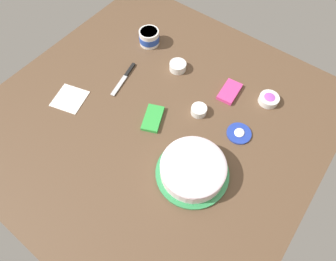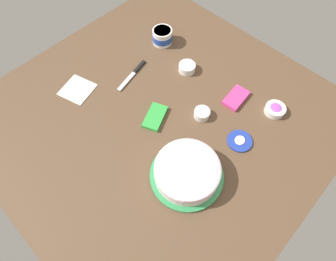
{
  "view_description": "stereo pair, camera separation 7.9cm",
  "coord_description": "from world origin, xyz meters",
  "px_view_note": "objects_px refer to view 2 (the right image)",
  "views": [
    {
      "loc": [
        0.57,
        0.5,
        1.15
      ],
      "look_at": [
        0.05,
        0.11,
        0.04
      ],
      "focal_mm": 30.25,
      "sensor_mm": 36.0,
      "label": 1
    },
    {
      "loc": [
        0.52,
        0.56,
        1.15
      ],
      "look_at": [
        0.05,
        0.11,
        0.04
      ],
      "focal_mm": 30.25,
      "sensor_mm": 36.0,
      "label": 2
    }
  ],
  "objects_px": {
    "paper_napkin": "(77,89)",
    "sprinkle_bowl_green": "(187,67)",
    "frosted_cake": "(187,172)",
    "candy_box_lower": "(236,98)",
    "sprinkle_bowl_rainbow": "(275,109)",
    "frosting_tub_lid": "(240,141)",
    "sprinkle_bowl_blue": "(202,113)",
    "frosting_tub": "(162,36)",
    "spreading_knife": "(134,73)",
    "candy_box_upper": "(156,117)"
  },
  "relations": [
    {
      "from": "paper_napkin",
      "to": "sprinkle_bowl_green",
      "type": "bearing_deg",
      "value": 147.12
    },
    {
      "from": "frosted_cake",
      "to": "candy_box_lower",
      "type": "height_order",
      "value": "frosted_cake"
    },
    {
      "from": "frosted_cake",
      "to": "sprinkle_bowl_rainbow",
      "type": "bearing_deg",
      "value": 171.23
    },
    {
      "from": "frosting_tub_lid",
      "to": "sprinkle_bowl_blue",
      "type": "distance_m",
      "value": 0.22
    },
    {
      "from": "sprinkle_bowl_rainbow",
      "to": "paper_napkin",
      "type": "height_order",
      "value": "sprinkle_bowl_rainbow"
    },
    {
      "from": "frosting_tub",
      "to": "frosted_cake",
      "type": "bearing_deg",
      "value": 51.76
    },
    {
      "from": "sprinkle_bowl_green",
      "to": "frosting_tub",
      "type": "bearing_deg",
      "value": -104.45
    },
    {
      "from": "sprinkle_bowl_blue",
      "to": "frosted_cake",
      "type": "bearing_deg",
      "value": 28.97
    },
    {
      "from": "sprinkle_bowl_rainbow",
      "to": "sprinkle_bowl_blue",
      "type": "relative_size",
      "value": 1.27
    },
    {
      "from": "spreading_knife",
      "to": "candy_box_lower",
      "type": "xyz_separation_m",
      "value": [
        -0.24,
        0.49,
        0.0
      ]
    },
    {
      "from": "sprinkle_bowl_blue",
      "to": "candy_box_lower",
      "type": "distance_m",
      "value": 0.2
    },
    {
      "from": "frosting_tub_lid",
      "to": "spreading_knife",
      "type": "distance_m",
      "value": 0.66
    },
    {
      "from": "sprinkle_bowl_green",
      "to": "sprinkle_bowl_rainbow",
      "type": "relative_size",
      "value": 0.92
    },
    {
      "from": "sprinkle_bowl_blue",
      "to": "candy_box_upper",
      "type": "height_order",
      "value": "sprinkle_bowl_blue"
    },
    {
      "from": "sprinkle_bowl_rainbow",
      "to": "paper_napkin",
      "type": "distance_m",
      "value": 1.0
    },
    {
      "from": "sprinkle_bowl_rainbow",
      "to": "candy_box_lower",
      "type": "bearing_deg",
      "value": -69.26
    },
    {
      "from": "spreading_knife",
      "to": "paper_napkin",
      "type": "height_order",
      "value": "spreading_knife"
    },
    {
      "from": "frosted_cake",
      "to": "sprinkle_bowl_rainbow",
      "type": "distance_m",
      "value": 0.55
    },
    {
      "from": "frosting_tub_lid",
      "to": "candy_box_upper",
      "type": "relative_size",
      "value": 0.79
    },
    {
      "from": "paper_napkin",
      "to": "frosting_tub",
      "type": "bearing_deg",
      "value": 172.75
    },
    {
      "from": "paper_napkin",
      "to": "candy_box_lower",
      "type": "bearing_deg",
      "value": 129.75
    },
    {
      "from": "candy_box_lower",
      "to": "frosting_tub",
      "type": "bearing_deg",
      "value": -99.16
    },
    {
      "from": "paper_napkin",
      "to": "frosting_tub_lid",
      "type": "bearing_deg",
      "value": 113.19
    },
    {
      "from": "spreading_knife",
      "to": "sprinkle_bowl_green",
      "type": "relative_size",
      "value": 2.62
    },
    {
      "from": "spreading_knife",
      "to": "candy_box_upper",
      "type": "relative_size",
      "value": 1.61
    },
    {
      "from": "frosted_cake",
      "to": "sprinkle_bowl_green",
      "type": "relative_size",
      "value": 3.55
    },
    {
      "from": "frosted_cake",
      "to": "frosting_tub",
      "type": "relative_size",
      "value": 2.79
    },
    {
      "from": "frosting_tub_lid",
      "to": "sprinkle_bowl_green",
      "type": "relative_size",
      "value": 1.28
    },
    {
      "from": "frosting_tub_lid",
      "to": "spreading_knife",
      "type": "height_order",
      "value": "frosting_tub_lid"
    },
    {
      "from": "spreading_knife",
      "to": "candy_box_lower",
      "type": "bearing_deg",
      "value": 115.83
    },
    {
      "from": "spreading_knife",
      "to": "sprinkle_bowl_blue",
      "type": "distance_m",
      "value": 0.44
    },
    {
      "from": "frosted_cake",
      "to": "frosting_tub_lid",
      "type": "distance_m",
      "value": 0.3
    },
    {
      "from": "spreading_knife",
      "to": "sprinkle_bowl_blue",
      "type": "bearing_deg",
      "value": 95.68
    },
    {
      "from": "frosting_tub_lid",
      "to": "frosting_tub",
      "type": "bearing_deg",
      "value": -107.03
    },
    {
      "from": "frosting_tub",
      "to": "paper_napkin",
      "type": "bearing_deg",
      "value": -7.25
    },
    {
      "from": "frosted_cake",
      "to": "sprinkle_bowl_blue",
      "type": "height_order",
      "value": "frosted_cake"
    },
    {
      "from": "sprinkle_bowl_rainbow",
      "to": "candy_box_lower",
      "type": "distance_m",
      "value": 0.19
    },
    {
      "from": "spreading_knife",
      "to": "candy_box_lower",
      "type": "distance_m",
      "value": 0.55
    },
    {
      "from": "spreading_knife",
      "to": "candy_box_upper",
      "type": "xyz_separation_m",
      "value": [
        0.12,
        0.29,
        0.0
      ]
    },
    {
      "from": "candy_box_upper",
      "to": "frosting_tub_lid",
      "type": "bearing_deg",
      "value": 92.41
    },
    {
      "from": "spreading_knife",
      "to": "sprinkle_bowl_green",
      "type": "bearing_deg",
      "value": 138.32
    },
    {
      "from": "sprinkle_bowl_rainbow",
      "to": "candy_box_upper",
      "type": "xyz_separation_m",
      "value": [
        0.43,
        -0.39,
        -0.01
      ]
    },
    {
      "from": "sprinkle_bowl_rainbow",
      "to": "sprinkle_bowl_blue",
      "type": "height_order",
      "value": "same"
    },
    {
      "from": "frosted_cake",
      "to": "spreading_knife",
      "type": "xyz_separation_m",
      "value": [
        -0.24,
        -0.59,
        -0.04
      ]
    },
    {
      "from": "sprinkle_bowl_green",
      "to": "candy_box_upper",
      "type": "xyz_separation_m",
      "value": [
        0.33,
        0.1,
        -0.01
      ]
    },
    {
      "from": "sprinkle_bowl_green",
      "to": "paper_napkin",
      "type": "height_order",
      "value": "sprinkle_bowl_green"
    },
    {
      "from": "frosting_tub",
      "to": "sprinkle_bowl_blue",
      "type": "distance_m",
      "value": 0.55
    },
    {
      "from": "spreading_knife",
      "to": "sprinkle_bowl_blue",
      "type": "relative_size",
      "value": 3.05
    },
    {
      "from": "frosted_cake",
      "to": "sprinkle_bowl_rainbow",
      "type": "xyz_separation_m",
      "value": [
        -0.55,
        0.08,
        -0.03
      ]
    },
    {
      "from": "candy_box_upper",
      "to": "frosted_cake",
      "type": "bearing_deg",
      "value": 45.73
    }
  ]
}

